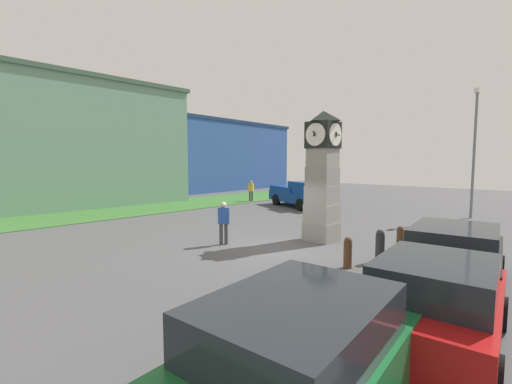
{
  "coord_description": "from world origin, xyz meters",
  "views": [
    {
      "loc": [
        -9.48,
        -8.0,
        3.17
      ],
      "look_at": [
        0.93,
        1.77,
        1.93
      ],
      "focal_mm": 24.0,
      "sensor_mm": 36.0,
      "label": 1
    }
  ],
  "objects_px": {
    "bollard_near_tower": "(348,252)",
    "pickup_truck": "(300,194)",
    "car_by_building": "(454,255)",
    "car_near_tower": "(437,300)",
    "bollard_mid_row": "(380,246)",
    "bollard_far_row": "(400,240)",
    "street_lamp_near_road": "(475,145)",
    "bollard_end_row": "(421,235)",
    "clock_tower": "(322,177)",
    "pedestrian_near_bench": "(224,220)",
    "pedestrian_by_cars": "(251,190)",
    "car_navy_sedan": "(307,353)"
  },
  "relations": [
    {
      "from": "bollard_end_row",
      "to": "car_near_tower",
      "type": "height_order",
      "value": "car_near_tower"
    },
    {
      "from": "bollard_mid_row",
      "to": "bollard_far_row",
      "type": "distance_m",
      "value": 1.47
    },
    {
      "from": "bollard_far_row",
      "to": "car_by_building",
      "type": "distance_m",
      "value": 3.17
    },
    {
      "from": "car_near_tower",
      "to": "pedestrian_near_bench",
      "type": "relative_size",
      "value": 2.5
    },
    {
      "from": "bollard_mid_row",
      "to": "car_by_building",
      "type": "height_order",
      "value": "car_by_building"
    },
    {
      "from": "car_by_building",
      "to": "pickup_truck",
      "type": "bearing_deg",
      "value": 50.19
    },
    {
      "from": "pedestrian_near_bench",
      "to": "pedestrian_by_cars",
      "type": "xyz_separation_m",
      "value": [
        11.16,
        9.31,
        0.02
      ]
    },
    {
      "from": "clock_tower",
      "to": "bollard_mid_row",
      "type": "distance_m",
      "value": 3.88
    },
    {
      "from": "pickup_truck",
      "to": "bollard_mid_row",
      "type": "bearing_deg",
      "value": -133.4
    },
    {
      "from": "pickup_truck",
      "to": "street_lamp_near_road",
      "type": "bearing_deg",
      "value": -74.98
    },
    {
      "from": "pedestrian_by_cars",
      "to": "bollard_near_tower",
      "type": "bearing_deg",
      "value": -126.57
    },
    {
      "from": "bollard_near_tower",
      "to": "pickup_truck",
      "type": "height_order",
      "value": "pickup_truck"
    },
    {
      "from": "clock_tower",
      "to": "pedestrian_near_bench",
      "type": "bearing_deg",
      "value": 143.3
    },
    {
      "from": "car_navy_sedan",
      "to": "street_lamp_near_road",
      "type": "xyz_separation_m",
      "value": [
        19.02,
        1.96,
        3.31
      ]
    },
    {
      "from": "bollard_mid_row",
      "to": "bollard_far_row",
      "type": "height_order",
      "value": "bollard_mid_row"
    },
    {
      "from": "bollard_near_tower",
      "to": "car_by_building",
      "type": "distance_m",
      "value": 2.78
    },
    {
      "from": "bollard_mid_row",
      "to": "car_by_building",
      "type": "relative_size",
      "value": 0.23
    },
    {
      "from": "pickup_truck",
      "to": "bollard_end_row",
      "type": "bearing_deg",
      "value": -122.92
    },
    {
      "from": "pedestrian_near_bench",
      "to": "car_navy_sedan",
      "type": "bearing_deg",
      "value": -124.91
    },
    {
      "from": "car_near_tower",
      "to": "pickup_truck",
      "type": "relative_size",
      "value": 0.69
    },
    {
      "from": "pedestrian_near_bench",
      "to": "car_near_tower",
      "type": "bearing_deg",
      "value": -105.57
    },
    {
      "from": "clock_tower",
      "to": "bollard_end_row",
      "type": "relative_size",
      "value": 5.25
    },
    {
      "from": "car_navy_sedan",
      "to": "pedestrian_by_cars",
      "type": "distance_m",
      "value": 23.48
    },
    {
      "from": "clock_tower",
      "to": "street_lamp_near_road",
      "type": "distance_m",
      "value": 11.18
    },
    {
      "from": "car_navy_sedan",
      "to": "car_near_tower",
      "type": "distance_m",
      "value": 3.03
    },
    {
      "from": "pickup_truck",
      "to": "car_by_building",
      "type": "bearing_deg",
      "value": -129.81
    },
    {
      "from": "bollard_near_tower",
      "to": "clock_tower",
      "type": "bearing_deg",
      "value": 44.61
    },
    {
      "from": "bollard_near_tower",
      "to": "pickup_truck",
      "type": "bearing_deg",
      "value": 41.64
    },
    {
      "from": "car_by_building",
      "to": "pedestrian_by_cars",
      "type": "relative_size",
      "value": 2.74
    },
    {
      "from": "bollard_near_tower",
      "to": "bollard_end_row",
      "type": "distance_m",
      "value": 4.01
    },
    {
      "from": "bollard_far_row",
      "to": "car_near_tower",
      "type": "height_order",
      "value": "car_near_tower"
    },
    {
      "from": "bollard_mid_row",
      "to": "car_navy_sedan",
      "type": "xyz_separation_m",
      "value": [
        -7.07,
        -2.11,
        0.28
      ]
    },
    {
      "from": "bollard_near_tower",
      "to": "car_navy_sedan",
      "type": "height_order",
      "value": "car_navy_sedan"
    },
    {
      "from": "bollard_mid_row",
      "to": "car_navy_sedan",
      "type": "distance_m",
      "value": 7.39
    },
    {
      "from": "clock_tower",
      "to": "street_lamp_near_road",
      "type": "height_order",
      "value": "street_lamp_near_road"
    },
    {
      "from": "clock_tower",
      "to": "pickup_truck",
      "type": "height_order",
      "value": "clock_tower"
    },
    {
      "from": "car_by_building",
      "to": "pedestrian_near_bench",
      "type": "xyz_separation_m",
      "value": [
        -1.04,
        7.66,
        0.14
      ]
    },
    {
      "from": "car_navy_sedan",
      "to": "car_by_building",
      "type": "relative_size",
      "value": 1.01
    },
    {
      "from": "bollard_near_tower",
      "to": "car_by_building",
      "type": "xyz_separation_m",
      "value": [
        0.45,
        -2.73,
        0.33
      ]
    },
    {
      "from": "pedestrian_near_bench",
      "to": "pedestrian_by_cars",
      "type": "bearing_deg",
      "value": 39.84
    },
    {
      "from": "car_near_tower",
      "to": "pickup_truck",
      "type": "xyz_separation_m",
      "value": [
        13.39,
        12.58,
        0.15
      ]
    },
    {
      "from": "clock_tower",
      "to": "car_by_building",
      "type": "height_order",
      "value": "clock_tower"
    },
    {
      "from": "bollard_mid_row",
      "to": "car_by_building",
      "type": "distance_m",
      "value": 2.42
    },
    {
      "from": "bollard_near_tower",
      "to": "bollard_mid_row",
      "type": "relative_size",
      "value": 0.9
    },
    {
      "from": "street_lamp_near_road",
      "to": "bollard_end_row",
      "type": "bearing_deg",
      "value": -178.6
    },
    {
      "from": "bollard_end_row",
      "to": "pickup_truck",
      "type": "xyz_separation_m",
      "value": [
        6.6,
        10.19,
        0.43
      ]
    },
    {
      "from": "clock_tower",
      "to": "street_lamp_near_road",
      "type": "relative_size",
      "value": 0.72
    },
    {
      "from": "car_near_tower",
      "to": "bollard_mid_row",
      "type": "bearing_deg",
      "value": 33.99
    },
    {
      "from": "bollard_far_row",
      "to": "pedestrian_by_cars",
      "type": "bearing_deg",
      "value": 62.02
    },
    {
      "from": "pickup_truck",
      "to": "bollard_far_row",
      "type": "bearing_deg",
      "value": -128.28
    }
  ]
}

